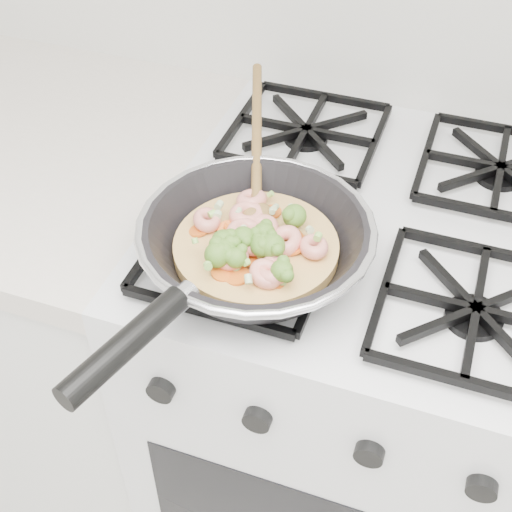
% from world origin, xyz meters
% --- Properties ---
extents(stove, '(0.60, 0.60, 0.92)m').
position_xyz_m(stove, '(0.00, 1.70, 0.46)').
color(stove, silver).
rests_on(stove, ground).
extents(skillet, '(0.30, 0.62, 0.10)m').
position_xyz_m(skillet, '(-0.13, 1.53, 0.96)').
color(skillet, black).
rests_on(skillet, stove).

